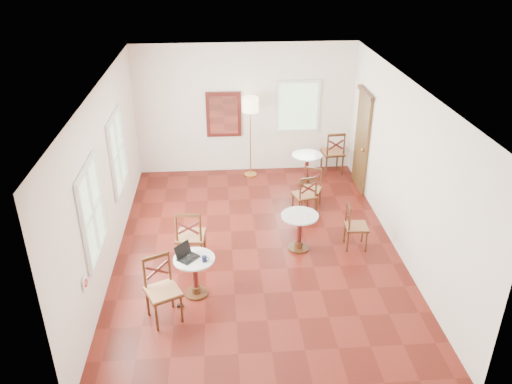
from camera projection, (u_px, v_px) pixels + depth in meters
ground at (257, 249)px, 9.29m from camera, size 7.00×7.00×0.00m
room_shell at (253, 146)px, 8.68m from camera, size 5.02×7.02×3.01m
cafe_table_near at (195, 272)px, 7.94m from camera, size 0.64×0.64×0.68m
cafe_table_mid at (299, 228)px, 9.10m from camera, size 0.66×0.66×0.70m
cafe_table_back at (307, 166)px, 11.50m from camera, size 0.67×0.67×0.71m
chair_near_a at (191, 236)px, 8.69m from camera, size 0.53×0.53×1.05m
chair_near_b at (162, 290)px, 7.42m from camera, size 0.62×0.62×1.01m
chair_mid_a at (305, 195)px, 10.21m from camera, size 0.50×0.50×0.89m
chair_mid_b at (355, 226)px, 9.16m from camera, size 0.42×0.42×0.87m
chair_back_a at (333, 152)px, 11.99m from camera, size 0.53×0.53×1.04m
chair_back_b at (312, 188)px, 10.55m from camera, size 0.50×0.50×0.83m
floor_lamp at (250, 110)px, 11.38m from camera, size 0.37×0.37×1.88m
laptop at (186, 255)px, 7.82m from camera, size 0.39×0.40×0.22m
mouse at (187, 254)px, 7.89m from camera, size 0.11×0.09×0.03m
navy_mug at (205, 259)px, 7.73m from camera, size 0.11×0.08×0.09m
water_glass at (189, 258)px, 7.73m from camera, size 0.06×0.06×0.10m
power_adapter at (180, 305)px, 7.85m from camera, size 0.10×0.06×0.04m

